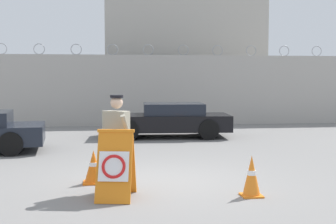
{
  "coord_description": "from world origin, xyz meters",
  "views": [
    {
      "loc": [
        -0.96,
        -9.11,
        2.05
      ],
      "look_at": [
        0.38,
        1.33,
        1.29
      ],
      "focal_mm": 50.0,
      "sensor_mm": 36.0,
      "label": 1
    }
  ],
  "objects_px": {
    "barricade_sign": "(116,164)",
    "traffic_cone_near": "(94,167)",
    "parked_car_rear_sedan": "(169,120)",
    "traffic_cone_mid": "(252,176)",
    "security_guard": "(117,138)"
  },
  "relations": [
    {
      "from": "traffic_cone_near",
      "to": "traffic_cone_mid",
      "type": "bearing_deg",
      "value": -26.47
    },
    {
      "from": "security_guard",
      "to": "barricade_sign",
      "type": "bearing_deg",
      "value": -59.91
    },
    {
      "from": "traffic_cone_mid",
      "to": "barricade_sign",
      "type": "bearing_deg",
      "value": 176.41
    },
    {
      "from": "barricade_sign",
      "to": "traffic_cone_near",
      "type": "xyz_separation_m",
      "value": [
        -0.41,
        1.22,
        -0.27
      ]
    },
    {
      "from": "barricade_sign",
      "to": "parked_car_rear_sedan",
      "type": "bearing_deg",
      "value": 87.15
    },
    {
      "from": "security_guard",
      "to": "traffic_cone_mid",
      "type": "height_order",
      "value": "security_guard"
    },
    {
      "from": "parked_car_rear_sedan",
      "to": "traffic_cone_near",
      "type": "bearing_deg",
      "value": 74.63
    },
    {
      "from": "traffic_cone_mid",
      "to": "parked_car_rear_sedan",
      "type": "relative_size",
      "value": 0.16
    },
    {
      "from": "traffic_cone_mid",
      "to": "parked_car_rear_sedan",
      "type": "distance_m",
      "value": 8.3
    },
    {
      "from": "security_guard",
      "to": "traffic_cone_near",
      "type": "xyz_separation_m",
      "value": [
        -0.44,
        0.69,
        -0.65
      ]
    },
    {
      "from": "security_guard",
      "to": "traffic_cone_near",
      "type": "bearing_deg",
      "value": 156.28
    },
    {
      "from": "traffic_cone_near",
      "to": "traffic_cone_mid",
      "type": "height_order",
      "value": "traffic_cone_mid"
    },
    {
      "from": "parked_car_rear_sedan",
      "to": "security_guard",
      "type": "bearing_deg",
      "value": 79.33
    },
    {
      "from": "security_guard",
      "to": "traffic_cone_near",
      "type": "relative_size",
      "value": 2.7
    },
    {
      "from": "traffic_cone_near",
      "to": "traffic_cone_mid",
      "type": "distance_m",
      "value": 3.08
    }
  ]
}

